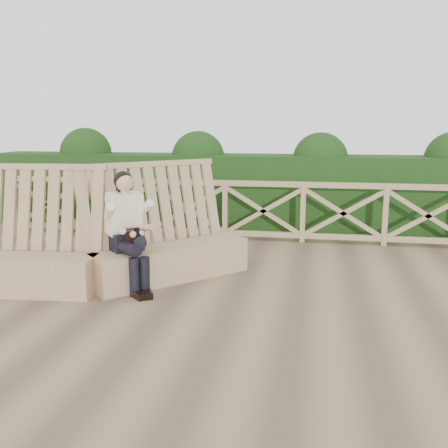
# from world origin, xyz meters

# --- Properties ---
(ground) EXTENTS (60.00, 60.00, 0.00)m
(ground) POSITION_xyz_m (0.00, 0.00, 0.00)
(ground) COLOR brown
(ground) RESTS_ON ground
(bench) EXTENTS (3.97, 2.40, 1.61)m
(bench) POSITION_xyz_m (-1.95, 0.51, 0.41)
(bench) COLOR #977A56
(bench) RESTS_ON ground
(woman) EXTENTS (0.83, 0.90, 1.52)m
(woman) POSITION_xyz_m (-1.43, 0.47, 0.81)
(woman) COLOR black
(woman) RESTS_ON ground
(guardrail) EXTENTS (10.10, 0.09, 1.10)m
(guardrail) POSITION_xyz_m (0.00, 3.50, 0.55)
(guardrail) COLOR #897350
(guardrail) RESTS_ON ground
(hedge) EXTENTS (12.00, 1.20, 1.50)m
(hedge) POSITION_xyz_m (0.00, 4.70, 0.75)
(hedge) COLOR black
(hedge) RESTS_ON ground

